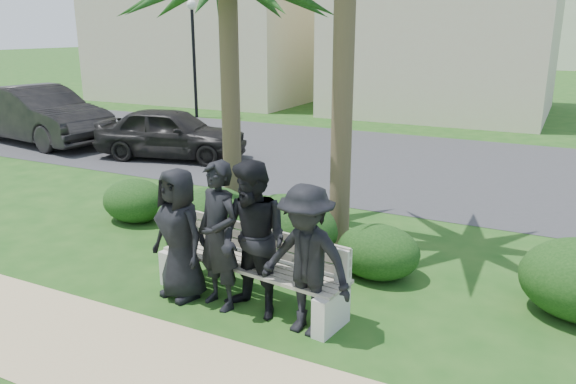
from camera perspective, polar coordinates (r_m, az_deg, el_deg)
name	(u,v)px	position (r m, az deg, el deg)	size (l,w,h in m)	color
ground	(220,289)	(7.49, -6.91, -9.74)	(160.00, 160.00, 0.00)	#1A4814
footpath	(123,358)	(6.27, -16.37, -15.89)	(30.00, 1.60, 0.01)	tan
asphalt_street	(396,163)	(14.46, 10.87, 2.90)	(160.00, 8.00, 0.01)	#2D2D30
stucco_bldg_left	(216,20)	(28.38, -7.35, 16.92)	(10.40, 8.40, 7.30)	beige
stucco_bldg_right	(448,18)	(24.05, 15.98, 16.60)	(8.40, 8.40, 7.30)	beige
street_lamp	(193,38)	(21.74, -9.61, 15.18)	(0.36, 0.36, 4.29)	black
park_bench	(250,271)	(7.00, -3.89, -7.97)	(2.62, 0.93, 0.89)	gray
man_a	(179,234)	(7.06, -10.99, -4.22)	(0.82, 0.53, 1.67)	black
man_b	(218,236)	(6.72, -7.09, -4.44)	(0.66, 0.43, 1.82)	black
man_c	(254,240)	(6.47, -3.51, -4.93)	(0.91, 0.71, 1.86)	black
man_d	(306,261)	(6.11, 1.85, -7.00)	(1.11, 0.64, 1.71)	black
hedge_a	(135,199)	(10.22, -15.30, -0.72)	(1.18, 0.98, 0.77)	black
hedge_b	(195,217)	(8.98, -9.46, -2.50)	(1.27, 1.05, 0.83)	black
hedge_c	(215,211)	(9.23, -7.47, -1.89)	(1.28, 1.05, 0.83)	black
hedge_d	(286,227)	(8.15, -0.19, -3.58)	(1.54, 1.27, 1.01)	black
hedge_e	(378,250)	(7.76, 9.13, -5.86)	(1.15, 0.95, 0.75)	black
car_a	(171,133)	(14.94, -11.79, 5.88)	(1.57, 3.91, 1.33)	black
car_b	(39,115)	(18.18, -23.94, 7.17)	(1.76, 5.06, 1.67)	black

